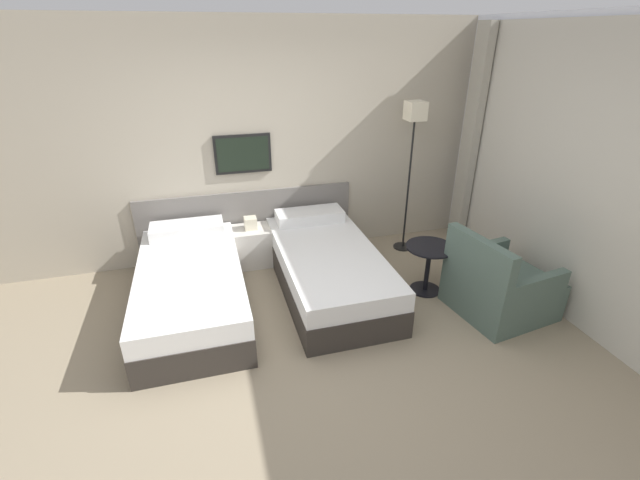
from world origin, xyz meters
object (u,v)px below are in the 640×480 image
(nightstand, at_px, (252,245))
(side_table, at_px, (429,259))
(bed_near_window, at_px, (328,267))
(floor_lamp, at_px, (413,132))
(armchair, at_px, (498,288))
(bed_near_door, at_px, (191,286))

(nightstand, relative_size, side_table, 1.12)
(bed_near_window, bearing_deg, nightstand, 132.59)
(floor_lamp, distance_m, armchair, 1.97)
(bed_near_door, xyz_separation_m, nightstand, (0.71, 0.77, -0.01))
(bed_near_window, xyz_separation_m, nightstand, (-0.71, 0.77, -0.01))
(armchair, bearing_deg, floor_lamp, 1.97)
(floor_lamp, height_order, side_table, floor_lamp)
(bed_near_door, bearing_deg, bed_near_window, 0.00)
(bed_near_window, height_order, armchair, armchair)
(bed_near_door, relative_size, nightstand, 3.42)
(bed_near_window, height_order, side_table, bed_near_window)
(nightstand, xyz_separation_m, side_table, (1.71, -1.11, 0.14))
(side_table, bearing_deg, nightstand, 146.97)
(bed_near_door, relative_size, side_table, 3.83)
(bed_near_door, relative_size, floor_lamp, 1.11)
(nightstand, bearing_deg, bed_near_door, -132.59)
(floor_lamp, bearing_deg, side_table, -102.08)
(bed_near_window, height_order, nightstand, bed_near_window)
(nightstand, xyz_separation_m, armchair, (2.20, -1.64, 0.03))
(floor_lamp, distance_m, side_table, 1.51)
(bed_near_door, height_order, armchair, armchair)
(bed_near_window, relative_size, armchair, 2.13)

